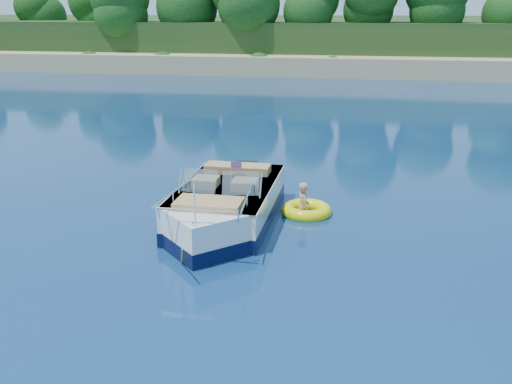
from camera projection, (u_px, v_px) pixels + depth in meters
ground at (243, 270)px, 11.67m from camera, size 160.00×160.00×0.00m
shoreline at (346, 43)px, 71.07m from camera, size 170.00×59.00×6.00m
treeline at (340, 3)px, 48.35m from camera, size 150.00×7.12×8.19m
motorboat at (224, 209)px, 13.98m from camera, size 2.30×6.34×2.11m
tow_tube at (306, 211)px, 14.83m from camera, size 1.56×1.56×0.35m
boy at (302, 215)px, 14.80m from camera, size 0.62×0.82×1.48m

